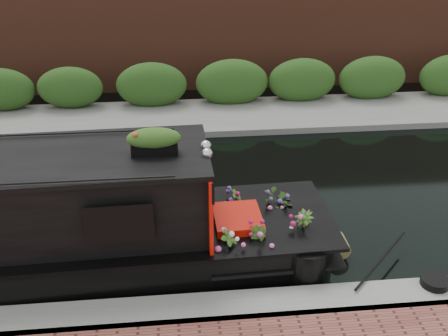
{
  "coord_description": "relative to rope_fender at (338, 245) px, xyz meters",
  "views": [
    {
      "loc": [
        0.69,
        -8.67,
        5.43
      ],
      "look_at": [
        1.48,
        -0.6,
        1.04
      ],
      "focal_mm": 40.0,
      "sensor_mm": 36.0,
      "label": 1
    }
  ],
  "objects": [
    {
      "name": "ground",
      "position": [
        -3.32,
        1.97,
        -0.17
      ],
      "size": [
        80.0,
        80.0,
        0.0
      ],
      "primitive_type": "plane",
      "color": "black",
      "rests_on": "ground"
    },
    {
      "name": "near_bank_coping",
      "position": [
        -3.32,
        -1.33,
        -0.17
      ],
      "size": [
        40.0,
        0.6,
        0.5
      ],
      "primitive_type": "cube",
      "color": "gray",
      "rests_on": "ground"
    },
    {
      "name": "far_bank_path",
      "position": [
        -3.32,
        6.17,
        -0.17
      ],
      "size": [
        40.0,
        2.4,
        0.34
      ],
      "primitive_type": "cube",
      "color": "slate",
      "rests_on": "ground"
    },
    {
      "name": "far_hedge",
      "position": [
        -3.32,
        7.07,
        -0.17
      ],
      "size": [
        40.0,
        1.1,
        2.8
      ],
      "primitive_type": "cube",
      "color": "#274D19",
      "rests_on": "ground"
    },
    {
      "name": "far_brick_wall",
      "position": [
        -3.32,
        9.17,
        -0.17
      ],
      "size": [
        40.0,
        1.0,
        8.0
      ],
      "primitive_type": "cube",
      "color": "brown",
      "rests_on": "ground"
    },
    {
      "name": "rope_fender",
      "position": [
        0.0,
        0.0,
        0.0
      ],
      "size": [
        0.33,
        0.4,
        0.33
      ],
      "primitive_type": "cylinder",
      "rotation": [
        1.57,
        0.0,
        0.0
      ],
      "color": "olive",
      "rests_on": "ground"
    },
    {
      "name": "coiled_mooring_rope",
      "position": [
        1.12,
        -1.2,
        0.14
      ],
      "size": [
        0.43,
        0.43,
        0.12
      ],
      "primitive_type": "cylinder",
      "color": "black",
      "rests_on": "near_bank_coping"
    }
  ]
}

